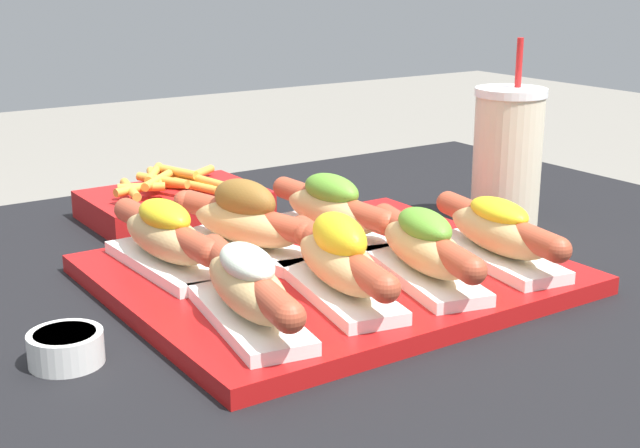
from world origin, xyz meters
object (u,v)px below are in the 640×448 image
serving_tray (331,274)px  hot_dog_5 (242,222)px  hot_dog_3 (498,232)px  sauce_bowl (66,346)px  hot_dog_6 (331,210)px  hot_dog_1 (339,261)px  drink_cup (507,156)px  hot_dog_2 (424,247)px  hot_dog_4 (165,237)px  hot_dog_0 (248,287)px  fries_basket (174,202)px

serving_tray → hot_dog_5: bearing=124.0°
hot_dog_3 → sauce_bowl: (-0.44, 0.05, -0.04)m
serving_tray → hot_dog_6: size_ratio=2.03×
hot_dog_6 → hot_dog_1: bearing=-122.3°
hot_dog_6 → drink_cup: (0.26, -0.02, 0.03)m
hot_dog_1 → hot_dog_5: size_ratio=1.01×
hot_dog_2 → hot_dog_3: (0.10, 0.00, -0.00)m
sauce_bowl → hot_dog_3: bearing=-6.1°
sauce_bowl → drink_cup: size_ratio=0.27×
hot_dog_4 → sauce_bowl: hot_dog_4 is taller
hot_dog_3 → drink_cup: size_ratio=0.92×
hot_dog_0 → sauce_bowl: bearing=162.0°
serving_tray → hot_dog_5: size_ratio=2.08×
hot_dog_4 → hot_dog_5: (0.09, -0.00, 0.00)m
hot_dog_0 → hot_dog_1: (0.10, 0.01, 0.00)m
hot_dog_2 → sauce_bowl: 0.35m
hot_dog_2 → hot_dog_5: size_ratio=1.00×
serving_tray → sauce_bowl: bearing=-172.4°
serving_tray → hot_dog_5: (-0.06, 0.08, 0.04)m
hot_dog_6 → sauce_bowl: size_ratio=3.48×
hot_dog_2 → drink_cup: 0.30m
serving_tray → hot_dog_3: hot_dog_3 is taller
hot_dog_5 → hot_dog_6: bearing=-4.3°
serving_tray → hot_dog_6: (0.05, 0.08, 0.04)m
fries_basket → hot_dog_2: bearing=-78.7°
hot_dog_2 → fries_basket: (-0.08, 0.40, -0.03)m
hot_dog_5 → hot_dog_0: bearing=-117.6°
hot_dog_6 → hot_dog_3: bearing=-59.1°
serving_tray → drink_cup: (0.31, 0.06, 0.08)m
fries_basket → drink_cup: bearing=-36.9°
hot_dog_5 → sauce_bowl: 0.27m
hot_dog_0 → hot_dog_6: (0.20, 0.16, 0.00)m
hot_dog_0 → hot_dog_2: bearing=-0.1°
hot_dog_0 → hot_dog_5: 0.19m
hot_dog_1 → hot_dog_2: bearing=-5.4°
hot_dog_1 → drink_cup: 0.38m
hot_dog_2 → drink_cup: bearing=29.6°
hot_dog_0 → hot_dog_2: size_ratio=1.01×
hot_dog_1 → hot_dog_2: 0.09m
hot_dog_3 → hot_dog_4: bearing=149.6°
drink_cup → hot_dog_2: bearing=-150.4°
hot_dog_1 → hot_dog_3: size_ratio=0.99×
serving_tray → hot_dog_2: bearing=-59.8°
hot_dog_2 → hot_dog_6: hot_dog_6 is taller
hot_dog_4 → hot_dog_6: size_ratio=1.00×
hot_dog_1 → hot_dog_4: (-0.10, 0.16, -0.00)m
hot_dog_4 → serving_tray: bearing=-31.0°
serving_tray → hot_dog_4: hot_dog_4 is taller
serving_tray → hot_dog_5: hot_dog_5 is taller
hot_dog_0 → hot_dog_4: (0.00, 0.17, 0.00)m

